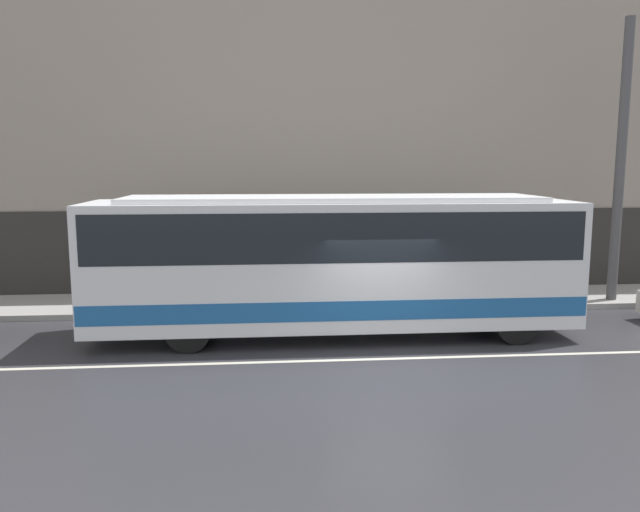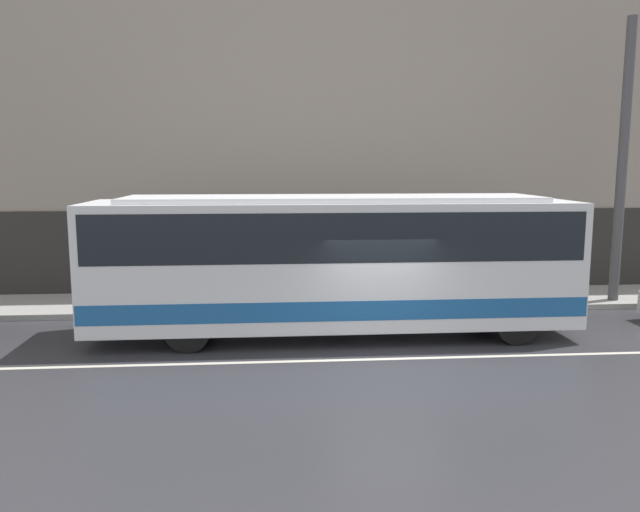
# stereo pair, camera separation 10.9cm
# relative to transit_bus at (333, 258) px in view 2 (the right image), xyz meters

# --- Properties ---
(ground_plane) EXTENTS (60.00, 60.00, 0.00)m
(ground_plane) POSITION_rel_transit_bus_xyz_m (0.93, -2.02, -1.91)
(ground_plane) COLOR #333338
(sidewalk) EXTENTS (60.00, 2.81, 0.17)m
(sidewalk) POSITION_rel_transit_bus_xyz_m (0.93, 3.39, -1.83)
(sidewalk) COLOR #A09E99
(sidewalk) RESTS_ON ground_plane
(building_facade) EXTENTS (60.00, 0.35, 10.88)m
(building_facade) POSITION_rel_transit_bus_xyz_m (0.93, 4.93, 3.33)
(building_facade) COLOR gray
(building_facade) RESTS_ON ground_plane
(lane_stripe) EXTENTS (54.00, 0.14, 0.01)m
(lane_stripe) POSITION_rel_transit_bus_xyz_m (0.93, -2.02, -1.91)
(lane_stripe) COLOR beige
(lane_stripe) RESTS_ON ground_plane
(transit_bus) EXTENTS (11.53, 2.62, 3.39)m
(transit_bus) POSITION_rel_transit_bus_xyz_m (0.00, 0.00, 0.00)
(transit_bus) COLOR white
(transit_bus) RESTS_ON ground_plane
(utility_pole_near) EXTENTS (0.28, 0.28, 8.06)m
(utility_pole_near) POSITION_rel_transit_bus_xyz_m (8.59, 2.55, 2.28)
(utility_pole_near) COLOR #4C4C4F
(utility_pole_near) RESTS_ON sidewalk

